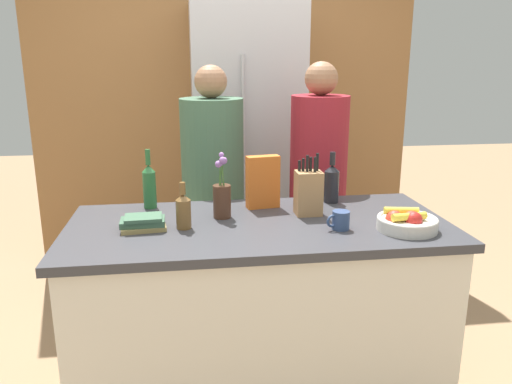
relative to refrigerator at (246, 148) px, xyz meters
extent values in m
cube|color=silver|center=(-0.12, -1.46, -0.58)|extent=(1.68, 0.77, 0.89)
cube|color=#38383D|center=(-0.12, -1.46, -0.11)|extent=(1.75, 0.80, 0.04)
cube|color=#9E6B3D|center=(-0.12, 0.36, 0.28)|extent=(2.95, 0.12, 2.60)
cube|color=#B7B7BC|center=(0.00, 0.00, 0.00)|extent=(0.78, 0.60, 2.05)
cylinder|color=#B7B7BC|center=(-0.06, -0.31, 0.10)|extent=(0.02, 0.02, 1.13)
cylinder|color=silver|center=(0.51, -1.65, -0.07)|extent=(0.26, 0.26, 0.05)
torus|color=silver|center=(0.51, -1.65, -0.04)|extent=(0.26, 0.26, 0.02)
sphere|color=red|center=(0.52, -1.67, -0.04)|extent=(0.07, 0.07, 0.07)
sphere|color=red|center=(0.46, -1.64, -0.04)|extent=(0.08, 0.08, 0.08)
sphere|color=red|center=(0.53, -1.68, -0.04)|extent=(0.08, 0.08, 0.08)
cylinder|color=yellow|center=(0.51, -1.67, -0.02)|extent=(0.16, 0.05, 0.03)
cylinder|color=yellow|center=(0.49, -1.63, -0.01)|extent=(0.15, 0.06, 0.03)
cube|color=#A87A4C|center=(0.14, -1.36, 0.01)|extent=(0.12, 0.10, 0.21)
cylinder|color=black|center=(0.09, -1.34, 0.14)|extent=(0.01, 0.01, 0.06)
cylinder|color=black|center=(0.11, -1.35, 0.14)|extent=(0.01, 0.01, 0.07)
cylinder|color=black|center=(0.13, -1.36, 0.15)|extent=(0.01, 0.01, 0.09)
cylinder|color=black|center=(0.14, -1.36, 0.15)|extent=(0.01, 0.01, 0.08)
cylinder|color=black|center=(0.16, -1.37, 0.15)|extent=(0.01, 0.01, 0.08)
cylinder|color=black|center=(0.18, -1.35, 0.15)|extent=(0.01, 0.01, 0.09)
cylinder|color=#4C2D1E|center=(-0.28, -1.35, -0.02)|extent=(0.08, 0.08, 0.16)
cylinder|color=#477538|center=(-0.27, -1.35, 0.12)|extent=(0.01, 0.02, 0.12)
sphere|color=#9966B2|center=(-0.27, -1.35, 0.18)|extent=(0.04, 0.04, 0.04)
cylinder|color=#477538|center=(-0.28, -1.34, 0.13)|extent=(0.02, 0.01, 0.14)
sphere|color=#9966B2|center=(-0.28, -1.34, 0.20)|extent=(0.02, 0.02, 0.02)
cylinder|color=#477538|center=(-0.29, -1.35, 0.11)|extent=(0.01, 0.02, 0.10)
sphere|color=#9966B2|center=(-0.29, -1.35, 0.16)|extent=(0.03, 0.03, 0.03)
cylinder|color=#477538|center=(-0.28, -1.36, 0.11)|extent=(0.01, 0.01, 0.10)
sphere|color=#9966B2|center=(-0.29, -1.36, 0.17)|extent=(0.03, 0.03, 0.03)
cylinder|color=#477538|center=(-0.28, -1.36, 0.12)|extent=(0.02, 0.01, 0.12)
sphere|color=#9966B2|center=(-0.27, -1.37, 0.18)|extent=(0.03, 0.03, 0.03)
cube|color=orange|center=(-0.06, -1.22, 0.04)|extent=(0.17, 0.09, 0.26)
cylinder|color=#334770|center=(0.23, -1.60, -0.05)|extent=(0.08, 0.08, 0.08)
torus|color=#334770|center=(0.19, -1.61, -0.05)|extent=(0.06, 0.03, 0.06)
cube|color=#99844C|center=(-0.64, -1.48, -0.08)|extent=(0.21, 0.14, 0.02)
cube|color=#3D6047|center=(-0.64, -1.48, -0.06)|extent=(0.19, 0.12, 0.03)
cube|color=#3D6047|center=(-0.64, -1.48, -0.04)|extent=(0.17, 0.13, 0.02)
cylinder|color=brown|center=(-0.46, -1.49, -0.03)|extent=(0.07, 0.07, 0.13)
cone|color=brown|center=(-0.46, -1.49, 0.05)|extent=(0.07, 0.07, 0.03)
cylinder|color=brown|center=(-0.46, -1.49, 0.09)|extent=(0.03, 0.03, 0.05)
cylinder|color=#286633|center=(-0.63, -1.14, 0.00)|extent=(0.07, 0.07, 0.19)
cone|color=#286633|center=(-0.63, -1.14, 0.11)|extent=(0.07, 0.07, 0.04)
cylinder|color=#286633|center=(-0.63, -1.14, 0.17)|extent=(0.03, 0.03, 0.08)
cylinder|color=black|center=(0.31, -1.17, -0.01)|extent=(0.08, 0.08, 0.17)
cone|color=black|center=(0.31, -1.17, 0.09)|extent=(0.08, 0.08, 0.03)
cylinder|color=black|center=(0.31, -1.17, 0.14)|extent=(0.03, 0.03, 0.07)
cube|color=#383842|center=(-0.29, -0.68, -0.63)|extent=(0.33, 0.27, 0.78)
cylinder|color=#42664C|center=(-0.29, -0.68, 0.09)|extent=(0.37, 0.37, 0.65)
sphere|color=#996B4C|center=(-0.29, -0.68, 0.51)|extent=(0.19, 0.19, 0.19)
cube|color=#383842|center=(0.34, -0.78, -0.63)|extent=(0.31, 0.26, 0.79)
cylinder|color=maroon|center=(0.34, -0.78, 0.10)|extent=(0.34, 0.34, 0.66)
sphere|color=#996B4C|center=(0.34, -0.78, 0.53)|extent=(0.19, 0.19, 0.19)
camera|label=1|loc=(-0.43, -3.62, 0.64)|focal=35.00mm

